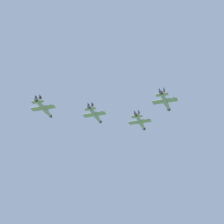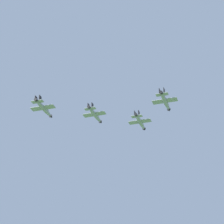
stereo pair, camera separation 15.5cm
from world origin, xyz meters
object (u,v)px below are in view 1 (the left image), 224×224
(jet_lead, at_px, (140,122))
(jet_left_outer, at_px, (44,108))
(jet_right_wingman, at_px, (165,101))
(jet_left_wingman, at_px, (95,115))

(jet_lead, xyz_separation_m, jet_left_outer, (27.98, -35.98, -6.22))
(jet_right_wingman, relative_size, jet_left_outer, 1.04)
(jet_lead, xyz_separation_m, jet_right_wingman, (20.01, 10.91, -1.45))
(jet_left_wingman, height_order, jet_left_outer, jet_left_wingman)
(jet_right_wingman, distance_m, jet_left_outer, 47.80)
(jet_left_wingman, bearing_deg, jet_left_outer, 140.32)
(jet_left_wingman, xyz_separation_m, jet_right_wingman, (6.02, 28.90, 1.24))
(jet_right_wingman, bearing_deg, jet_left_outer, 111.49)
(jet_lead, relative_size, jet_right_wingman, 0.99)
(jet_left_wingman, relative_size, jet_left_outer, 0.99)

